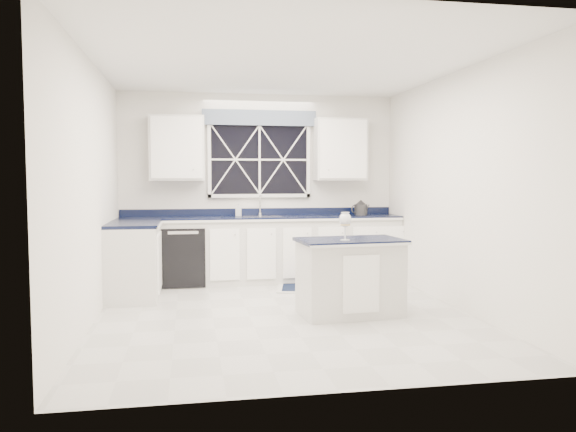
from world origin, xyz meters
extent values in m
plane|color=#BAB9B4|center=(0.00, 0.00, 0.00)|extent=(4.50, 4.50, 0.00)
cube|color=silver|center=(0.00, 2.25, 1.35)|extent=(4.00, 0.10, 2.70)
cube|color=silver|center=(0.00, 1.95, 0.45)|extent=(3.98, 0.60, 0.90)
cube|color=silver|center=(-1.70, 1.15, 0.45)|extent=(0.60, 1.00, 0.90)
cube|color=black|center=(0.00, 1.95, 0.92)|extent=(3.98, 0.64, 0.04)
cube|color=black|center=(-1.10, 1.95, 0.41)|extent=(0.60, 0.58, 0.82)
cube|color=black|center=(0.00, 2.22, 1.75)|extent=(1.40, 0.02, 1.00)
cube|color=slate|center=(0.00, 2.16, 2.35)|extent=(1.65, 0.04, 0.22)
cube|color=silver|center=(-1.18, 2.08, 1.90)|extent=(0.75, 0.34, 0.90)
cube|color=silver|center=(1.18, 2.08, 1.90)|extent=(0.75, 0.34, 0.90)
cylinder|color=silver|center=(0.00, 2.17, 0.96)|extent=(0.05, 0.05, 0.04)
cylinder|color=silver|center=(0.00, 2.17, 1.10)|extent=(0.02, 0.02, 0.28)
cylinder|color=silver|center=(0.00, 2.08, 1.23)|extent=(0.02, 0.18, 0.02)
cube|color=silver|center=(0.69, -0.12, 0.40)|extent=(1.11, 0.71, 0.80)
cube|color=black|center=(0.69, -0.12, 0.81)|extent=(1.17, 0.76, 0.04)
cube|color=beige|center=(0.74, 1.35, 0.01)|extent=(1.33, 0.97, 0.01)
cube|color=black|center=(0.74, 1.35, 0.02)|extent=(1.17, 0.81, 0.01)
cylinder|color=#2E2E30|center=(1.47, 1.99, 1.02)|extent=(0.24, 0.24, 0.16)
cone|color=#2E2E30|center=(1.47, 1.99, 1.13)|extent=(0.19, 0.19, 0.07)
torus|color=#2E2E30|center=(1.37, 1.96, 1.03)|extent=(0.13, 0.05, 0.13)
cylinder|color=#2E2E30|center=(1.58, 2.02, 1.04)|extent=(0.08, 0.04, 0.10)
cylinder|color=white|center=(0.60, -0.25, 0.84)|extent=(0.10, 0.10, 0.01)
cylinder|color=white|center=(0.60, -0.25, 0.92)|extent=(0.02, 0.02, 0.16)
ellipsoid|color=white|center=(0.60, -0.25, 1.05)|extent=(0.13, 0.13, 0.16)
cylinder|color=#D6BC71|center=(0.60, -0.25, 1.02)|extent=(0.10, 0.10, 0.07)
imported|color=silver|center=(-0.32, 2.09, 1.03)|extent=(0.09, 0.09, 0.18)
camera|label=1|loc=(-1.02, -5.93, 1.50)|focal=35.00mm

